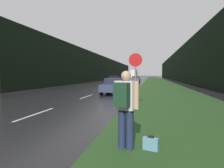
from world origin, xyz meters
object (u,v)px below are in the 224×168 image
suitcase (151,144)px  car_passing_far (136,79)px  delivery_truck (134,74)px  car_oncoming (115,80)px  stop_sign (135,75)px  hitchhiker_with_backpack (125,105)px  car_passing_near (115,86)px

suitcase → car_passing_far: 38.76m
car_passing_far → delivery_truck: (-3.44, 38.12, 1.17)m
car_oncoming → delivery_truck: 44.65m
stop_sign → car_oncoming: 27.41m
hitchhiker_with_backpack → car_passing_near: 13.30m
hitchhiker_with_backpack → delivery_truck: (-6.03, 76.78, 0.84)m
stop_sign → car_passing_near: bearing=107.4°
hitchhiker_with_backpack → delivery_truck: size_ratio=0.21×
car_passing_far → suitcase: bearing=94.7°
delivery_truck → car_passing_far: bearing=-84.8°
hitchhiker_with_backpack → car_passing_far: hitchhiker_with_backpack is taller
car_passing_near → hitchhiker_with_backpack: bearing=101.2°
stop_sign → hitchhiker_with_backpack: 5.41m
car_passing_near → car_passing_far: 25.62m
suitcase → car_passing_far: car_passing_far is taller
stop_sign → car_passing_far: stop_sign is taller
suitcase → car_passing_far: bearing=114.7°
stop_sign → suitcase: (0.75, -5.34, -1.52)m
hitchhiker_with_backpack → car_oncoming: 32.70m
car_passing_near → delivery_truck: delivery_truck is taller
suitcase → car_oncoming: (-6.60, 32.11, 0.60)m
hitchhiker_with_backpack → car_oncoming: (-6.03, 32.14, -0.27)m
stop_sign → delivery_truck: 71.65m
car_passing_near → stop_sign: bearing=107.4°
stop_sign → suitcase: stop_sign is taller
stop_sign → car_passing_far: bearing=94.1°
car_oncoming → suitcase: bearing=-78.4°
car_passing_far → delivery_truck: 38.29m
stop_sign → car_passing_near: size_ratio=0.63×
stop_sign → car_passing_far: size_ratio=0.58×
hitchhiker_with_backpack → car_oncoming: bearing=120.6°
car_oncoming → car_passing_far: bearing=62.2°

